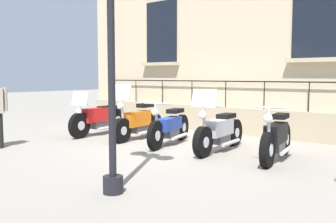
{
  "coord_description": "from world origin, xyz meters",
  "views": [
    {
      "loc": [
        7.02,
        5.47,
        1.61
      ],
      "look_at": [
        0.27,
        0.0,
        0.8
      ],
      "focal_mm": 40.81,
      "sensor_mm": 36.0,
      "label": 1
    }
  ],
  "objects_px": {
    "motorcycle_orange": "(138,123)",
    "motorcycle_blue": "(170,127)",
    "motorcycle_red": "(98,119)",
    "motorcycle_silver": "(219,132)",
    "motorcycle_black": "(276,139)"
  },
  "relations": [
    {
      "from": "motorcycle_orange",
      "to": "motorcycle_blue",
      "type": "distance_m",
      "value": 1.14
    },
    {
      "from": "motorcycle_red",
      "to": "motorcycle_silver",
      "type": "distance_m",
      "value": 3.79
    },
    {
      "from": "motorcycle_orange",
      "to": "motorcycle_black",
      "type": "distance_m",
      "value": 3.78
    },
    {
      "from": "motorcycle_red",
      "to": "motorcycle_orange",
      "type": "xyz_separation_m",
      "value": [
        -0.16,
        1.34,
        -0.02
      ]
    },
    {
      "from": "motorcycle_black",
      "to": "motorcycle_orange",
      "type": "bearing_deg",
      "value": -92.49
    },
    {
      "from": "motorcycle_red",
      "to": "motorcycle_blue",
      "type": "distance_m",
      "value": 2.47
    },
    {
      "from": "motorcycle_red",
      "to": "motorcycle_orange",
      "type": "relative_size",
      "value": 1.08
    },
    {
      "from": "motorcycle_blue",
      "to": "motorcycle_silver",
      "type": "height_order",
      "value": "motorcycle_silver"
    },
    {
      "from": "motorcycle_red",
      "to": "motorcycle_black",
      "type": "relative_size",
      "value": 1.12
    },
    {
      "from": "motorcycle_red",
      "to": "motorcycle_blue",
      "type": "bearing_deg",
      "value": 91.09
    },
    {
      "from": "motorcycle_orange",
      "to": "motorcycle_black",
      "type": "relative_size",
      "value": 1.04
    },
    {
      "from": "motorcycle_orange",
      "to": "motorcycle_black",
      "type": "height_order",
      "value": "motorcycle_orange"
    },
    {
      "from": "motorcycle_orange",
      "to": "motorcycle_silver",
      "type": "bearing_deg",
      "value": 88.46
    },
    {
      "from": "motorcycle_red",
      "to": "motorcycle_blue",
      "type": "xyz_separation_m",
      "value": [
        -0.05,
        2.47,
        -0.03
      ]
    },
    {
      "from": "motorcycle_red",
      "to": "motorcycle_orange",
      "type": "bearing_deg",
      "value": 96.91
    }
  ]
}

